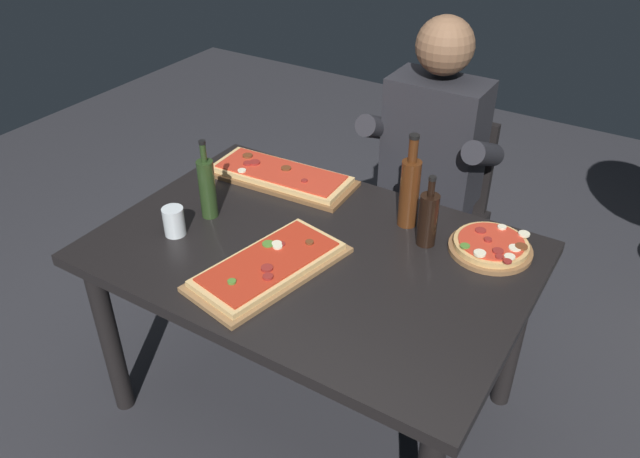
% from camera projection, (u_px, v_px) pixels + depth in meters
% --- Properties ---
extents(ground_plane, '(6.40, 6.40, 0.00)m').
position_uv_depth(ground_plane, '(313.00, 401.00, 2.48)').
color(ground_plane, '#2D2D33').
extents(dining_table, '(1.40, 0.96, 0.74)m').
position_uv_depth(dining_table, '(312.00, 272.00, 2.13)').
color(dining_table, black).
rests_on(dining_table, ground_plane).
extents(pizza_rectangular_front, '(0.59, 0.26, 0.05)m').
position_uv_depth(pizza_rectangular_front, '(281.00, 176.00, 2.44)').
color(pizza_rectangular_front, brown).
rests_on(pizza_rectangular_front, dining_table).
extents(pizza_rectangular_left, '(0.35, 0.56, 0.05)m').
position_uv_depth(pizza_rectangular_left, '(269.00, 266.00, 1.96)').
color(pizza_rectangular_left, olive).
rests_on(pizza_rectangular_left, dining_table).
extents(pizza_round_far, '(0.27, 0.27, 0.05)m').
position_uv_depth(pizza_round_far, '(491.00, 246.00, 2.05)').
color(pizza_round_far, brown).
rests_on(pizza_round_far, dining_table).
extents(wine_bottle_dark, '(0.07, 0.07, 0.34)m').
position_uv_depth(wine_bottle_dark, '(410.00, 190.00, 2.12)').
color(wine_bottle_dark, '#47230F').
rests_on(wine_bottle_dark, dining_table).
extents(oil_bottle_amber, '(0.06, 0.06, 0.29)m').
position_uv_depth(oil_bottle_amber, '(207.00, 187.00, 2.18)').
color(oil_bottle_amber, '#233819').
rests_on(oil_bottle_amber, dining_table).
extents(vinegar_bottle_green, '(0.06, 0.06, 0.25)m').
position_uv_depth(vinegar_bottle_green, '(428.00, 219.00, 2.04)').
color(vinegar_bottle_green, black).
rests_on(vinegar_bottle_green, dining_table).
extents(tumbler_near_camera, '(0.07, 0.07, 0.10)m').
position_uv_depth(tumbler_near_camera, '(174.00, 223.00, 2.12)').
color(tumbler_near_camera, silver).
rests_on(tumbler_near_camera, dining_table).
extents(diner_chair, '(0.44, 0.44, 0.87)m').
position_uv_depth(diner_chair, '(433.00, 206.00, 2.78)').
color(diner_chair, black).
rests_on(diner_chair, ground_plane).
extents(seated_diner, '(0.53, 0.41, 1.33)m').
position_uv_depth(seated_diner, '(428.00, 165.00, 2.55)').
color(seated_diner, '#23232D').
rests_on(seated_diner, ground_plane).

